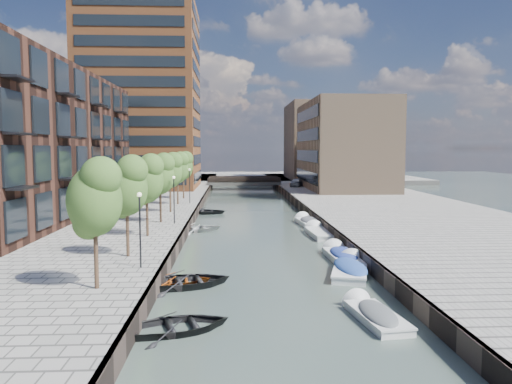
{
  "coord_description": "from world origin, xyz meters",
  "views": [
    {
      "loc": [
        -2.21,
        -19.03,
        7.48
      ],
      "look_at": [
        0.0,
        26.44,
        3.5
      ],
      "focal_mm": 35.0,
      "sensor_mm": 36.0,
      "label": 1
    }
  ],
  "objects": [
    {
      "name": "tree_3",
      "position": [
        -8.5,
        25.0,
        5.31
      ],
      "size": [
        2.5,
        2.5,
        5.95
      ],
      "color": "#382619",
      "rests_on": "quay_left"
    },
    {
      "name": "sloop_1",
      "position": [
        -4.79,
        7.65,
        0.0
      ],
      "size": [
        5.81,
        4.76,
        1.05
      ],
      "primitive_type": "imported",
      "rotation": [
        0.0,
        0.0,
        1.82
      ],
      "color": "#232326",
      "rests_on": "ground"
    },
    {
      "name": "sloop_0",
      "position": [
        -4.47,
        1.0,
        0.0
      ],
      "size": [
        5.2,
        4.38,
        0.92
      ],
      "primitive_type": "imported",
      "rotation": [
        0.0,
        0.0,
        1.88
      ],
      "color": "black",
      "rests_on": "ground"
    },
    {
      "name": "quay_wall_left",
      "position": [
        -6.1,
        40.0,
        0.5
      ],
      "size": [
        0.25,
        140.0,
        1.0
      ],
      "primitive_type": "cube",
      "color": "#332823",
      "rests_on": "ground"
    },
    {
      "name": "water",
      "position": [
        0.0,
        40.0,
        0.0
      ],
      "size": [
        300.0,
        300.0,
        0.0
      ],
      "primitive_type": "plane",
      "color": "#38473F",
      "rests_on": "ground"
    },
    {
      "name": "sloop_4",
      "position": [
        -5.4,
        38.07,
        0.0
      ],
      "size": [
        5.27,
        4.04,
        1.02
      ],
      "primitive_type": "imported",
      "rotation": [
        0.0,
        0.0,
        1.46
      ],
      "color": "black",
      "rests_on": "ground"
    },
    {
      "name": "tan_block_near",
      "position": [
        16.0,
        62.0,
        8.0
      ],
      "size": [
        12.0,
        25.0,
        14.0
      ],
      "primitive_type": "cube",
      "color": "#8E7157",
      "rests_on": "quay_right"
    },
    {
      "name": "bridge",
      "position": [
        0.0,
        72.0,
        1.39
      ],
      "size": [
        13.0,
        6.0,
        1.3
      ],
      "color": "gray",
      "rests_on": "ground"
    },
    {
      "name": "motorboat_1",
      "position": [
        4.0,
        2.08,
        0.18
      ],
      "size": [
        2.11,
        4.61,
        1.48
      ],
      "color": "silver",
      "rests_on": "ground"
    },
    {
      "name": "lamp_1",
      "position": [
        -7.2,
        24.0,
        3.51
      ],
      "size": [
        0.24,
        0.24,
        4.12
      ],
      "color": "black",
      "rests_on": "quay_left"
    },
    {
      "name": "motorboat_4",
      "position": [
        5.3,
        29.48,
        0.22
      ],
      "size": [
        2.33,
        5.47,
        1.77
      ],
      "color": "white",
      "rests_on": "ground"
    },
    {
      "name": "motorboat_0",
      "position": [
        4.92,
        10.2,
        0.22
      ],
      "size": [
        3.29,
        5.82,
        1.84
      ],
      "color": "white",
      "rests_on": "ground"
    },
    {
      "name": "apartment_block",
      "position": [
        -20.0,
        30.0,
        8.0
      ],
      "size": [
        8.0,
        38.0,
        14.0
      ],
      "primitive_type": "cube",
      "color": "black",
      "rests_on": "quay_left"
    },
    {
      "name": "sloop_2",
      "position": [
        -5.4,
        8.15,
        0.0
      ],
      "size": [
        4.33,
        3.36,
        0.83
      ],
      "primitive_type": "imported",
      "rotation": [
        0.0,
        0.0,
        1.7
      ],
      "color": "#80350E",
      "rests_on": "ground"
    },
    {
      "name": "tree_2",
      "position": [
        -8.5,
        18.0,
        5.31
      ],
      "size": [
        2.5,
        2.5,
        5.95
      ],
      "color": "#382619",
      "rests_on": "quay_left"
    },
    {
      "name": "far_closure",
      "position": [
        0.0,
        100.0,
        0.5
      ],
      "size": [
        80.0,
        40.0,
        1.0
      ],
      "primitive_type": "cube",
      "color": "gray",
      "rests_on": "ground"
    },
    {
      "name": "lamp_2",
      "position": [
        -7.2,
        40.0,
        3.51
      ],
      "size": [
        0.24,
        0.24,
        4.12
      ],
      "color": "black",
      "rests_on": "quay_left"
    },
    {
      "name": "lamp_0",
      "position": [
        -7.2,
        8.0,
        3.51
      ],
      "size": [
        0.24,
        0.24,
        4.12
      ],
      "color": "black",
      "rests_on": "quay_left"
    },
    {
      "name": "tower",
      "position": [
        -17.0,
        65.0,
        16.0
      ],
      "size": [
        18.0,
        18.0,
        30.0
      ],
      "primitive_type": "cube",
      "color": "brown",
      "rests_on": "quay_left"
    },
    {
      "name": "tan_block_far",
      "position": [
        16.0,
        88.0,
        9.0
      ],
      "size": [
        12.0,
        20.0,
        16.0
      ],
      "primitive_type": "cube",
      "color": "#8E7157",
      "rests_on": "quay_right"
    },
    {
      "name": "car",
      "position": [
        8.79,
        65.33,
        1.71
      ],
      "size": [
        2.94,
        4.51,
        1.43
      ],
      "primitive_type": "imported",
      "rotation": [
        0.0,
        0.0,
        -0.32
      ],
      "color": "#9B9D9F",
      "rests_on": "quay_right"
    },
    {
      "name": "motorboat_3",
      "position": [
        5.22,
        13.95,
        0.21
      ],
      "size": [
        2.04,
        5.36,
        1.76
      ],
      "color": "silver",
      "rests_on": "ground"
    },
    {
      "name": "quay_right",
      "position": [
        16.0,
        40.0,
        0.5
      ],
      "size": [
        20.0,
        140.0,
        1.0
      ],
      "primitive_type": "cube",
      "color": "gray",
      "rests_on": "ground"
    },
    {
      "name": "tree_1",
      "position": [
        -8.5,
        11.0,
        5.31
      ],
      "size": [
        2.5,
        2.5,
        5.95
      ],
      "color": "#382619",
      "rests_on": "quay_left"
    },
    {
      "name": "tree_6",
      "position": [
        -8.5,
        46.0,
        5.31
      ],
      "size": [
        2.5,
        2.5,
        5.95
      ],
      "color": "#382619",
      "rests_on": "quay_left"
    },
    {
      "name": "tree_4",
      "position": [
        -8.5,
        32.0,
        5.31
      ],
      "size": [
        2.5,
        2.5,
        5.95
      ],
      "color": "#382619",
      "rests_on": "quay_left"
    },
    {
      "name": "tree_5",
      "position": [
        -8.5,
        39.0,
        5.31
      ],
      "size": [
        2.5,
        2.5,
        5.95
      ],
      "color": "#382619",
      "rests_on": "quay_left"
    },
    {
      "name": "quay_wall_right",
      "position": [
        6.1,
        40.0,
        0.5
      ],
      "size": [
        0.25,
        140.0,
        1.0
      ],
      "primitive_type": "cube",
      "color": "#332823",
      "rests_on": "ground"
    },
    {
      "name": "tree_0",
      "position": [
        -8.5,
        4.0,
        5.31
      ],
      "size": [
        2.5,
        2.5,
        5.95
      ],
      "color": "#382619",
      "rests_on": "quay_left"
    },
    {
      "name": "motorboat_2",
      "position": [
        5.35,
        23.35,
        0.11
      ],
      "size": [
        2.24,
        5.63,
        1.84
      ],
      "color": "white",
      "rests_on": "ground"
    },
    {
      "name": "sloop_3",
      "position": [
        -5.4,
        25.76,
        0.0
      ],
      "size": [
        5.65,
        4.98,
        0.97
      ],
      "primitive_type": "imported",
      "rotation": [
        0.0,
        0.0,
        2.0
      ],
      "color": "silver",
      "rests_on": "ground"
    }
  ]
}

